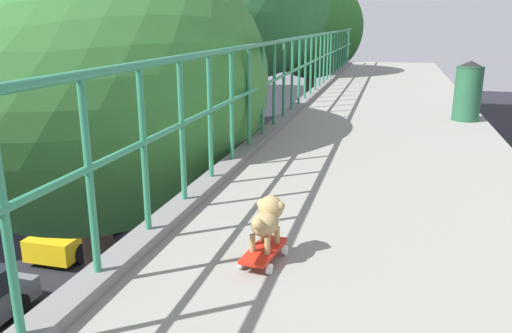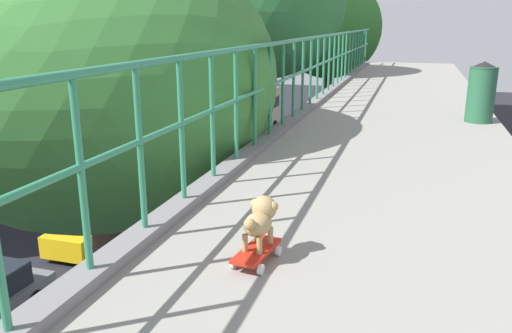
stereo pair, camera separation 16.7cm
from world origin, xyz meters
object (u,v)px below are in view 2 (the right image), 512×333
object	(u,v)px
toy_skateboard	(257,252)
small_dog	(261,218)
car_yellow_cab_sixth	(98,222)
litter_bin	(481,91)
car_silver_fifth	(144,280)
city_bus	(239,118)

from	to	relation	value
toy_skateboard	small_dog	bearing A→B (deg)	85.54
car_yellow_cab_sixth	litter_bin	bearing A→B (deg)	-28.09
car_silver_fifth	toy_skateboard	distance (m)	11.69
car_silver_fifth	litter_bin	xyz separation A→B (m)	(7.74, -2.91, 5.91)
car_yellow_cab_sixth	city_bus	distance (m)	15.40
small_dog	litter_bin	distance (m)	5.80
car_silver_fifth	city_bus	size ratio (longest dim) A/B	0.37
litter_bin	car_silver_fifth	bearing A→B (deg)	159.40
car_silver_fifth	litter_bin	size ratio (longest dim) A/B	4.46
car_silver_fifth	litter_bin	bearing A→B (deg)	-20.60
car_yellow_cab_sixth	toy_skateboard	bearing A→B (deg)	-50.87
city_bus	small_dog	distance (m)	28.84
toy_skateboard	litter_bin	world-z (taller)	litter_bin
city_bus	litter_bin	xyz separation A→B (m)	(11.27, -21.39, 4.75)
car_silver_fifth	small_dog	bearing A→B (deg)	-54.97
car_silver_fifth	toy_skateboard	bearing A→B (deg)	-55.21
car_silver_fifth	small_dog	size ratio (longest dim) A/B	11.02
city_bus	toy_skateboard	world-z (taller)	toy_skateboard
car_yellow_cab_sixth	city_bus	xyz separation A→B (m)	(0.01, 15.37, 1.06)
car_yellow_cab_sixth	small_dog	distance (m)	15.91
toy_skateboard	small_dog	size ratio (longest dim) A/B	1.24
toy_skateboard	small_dog	xyz separation A→B (m)	(0.01, 0.07, 0.21)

